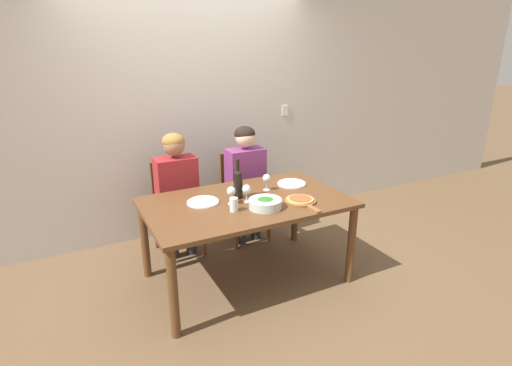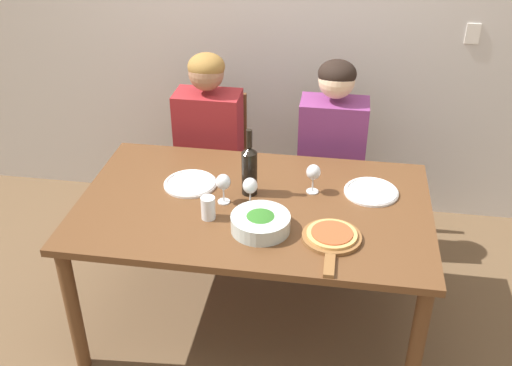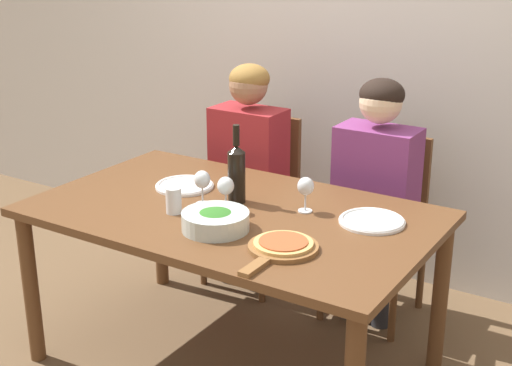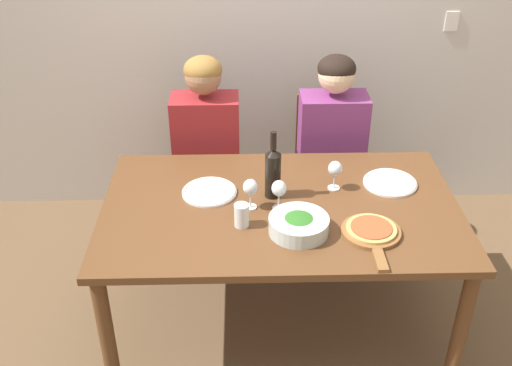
{
  "view_description": "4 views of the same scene",
  "coord_description": "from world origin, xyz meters",
  "px_view_note": "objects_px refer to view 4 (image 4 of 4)",
  "views": [
    {
      "loc": [
        -1.34,
        -2.79,
        1.97
      ],
      "look_at": [
        0.12,
        0.05,
        0.87
      ],
      "focal_mm": 28.0,
      "sensor_mm": 36.0,
      "label": 1
    },
    {
      "loc": [
        0.38,
        -2.37,
        2.3
      ],
      "look_at": [
        0.01,
        0.04,
        0.84
      ],
      "focal_mm": 42.0,
      "sensor_mm": 36.0,
      "label": 2
    },
    {
      "loc": [
        1.57,
        -2.3,
        1.84
      ],
      "look_at": [
        0.04,
        0.13,
        0.83
      ],
      "focal_mm": 50.0,
      "sensor_mm": 36.0,
      "label": 3
    },
    {
      "loc": [
        -0.18,
        -2.34,
        2.3
      ],
      "look_at": [
        -0.11,
        0.13,
        0.79
      ],
      "focal_mm": 42.0,
      "sensor_mm": 36.0,
      "label": 4
    }
  ],
  "objects_px": {
    "wine_glass_left": "(250,188)",
    "wine_glass_right": "(335,170)",
    "water_tumbler": "(242,215)",
    "chair_left": "(209,167)",
    "broccoli_bowl": "(299,225)",
    "pizza_on_board": "(372,232)",
    "chair_right": "(327,165)",
    "person_man": "(332,138)",
    "wine_bottle": "(273,171)",
    "person_woman": "(206,140)",
    "dinner_plate_right": "(390,182)",
    "wine_glass_centre": "(279,190)",
    "dinner_plate_left": "(209,192)"
  },
  "relations": [
    {
      "from": "wine_glass_right",
      "to": "wine_glass_centre",
      "type": "relative_size",
      "value": 1.0
    },
    {
      "from": "wine_glass_centre",
      "to": "wine_glass_right",
      "type": "bearing_deg",
      "value": 31.43
    },
    {
      "from": "chair_left",
      "to": "wine_glass_centre",
      "type": "distance_m",
      "value": 0.99
    },
    {
      "from": "dinner_plate_right",
      "to": "pizza_on_board",
      "type": "bearing_deg",
      "value": -112.51
    },
    {
      "from": "wine_bottle",
      "to": "wine_glass_left",
      "type": "distance_m",
      "value": 0.15
    },
    {
      "from": "person_man",
      "to": "broccoli_bowl",
      "type": "height_order",
      "value": "person_man"
    },
    {
      "from": "pizza_on_board",
      "to": "chair_right",
      "type": "bearing_deg",
      "value": 92.22
    },
    {
      "from": "chair_right",
      "to": "wine_bottle",
      "type": "height_order",
      "value": "wine_bottle"
    },
    {
      "from": "person_woman",
      "to": "dinner_plate_right",
      "type": "relative_size",
      "value": 4.58
    },
    {
      "from": "water_tumbler",
      "to": "pizza_on_board",
      "type": "bearing_deg",
      "value": -8.49
    },
    {
      "from": "chair_left",
      "to": "pizza_on_board",
      "type": "bearing_deg",
      "value": -54.18
    },
    {
      "from": "broccoli_bowl",
      "to": "wine_glass_centre",
      "type": "bearing_deg",
      "value": 112.66
    },
    {
      "from": "wine_glass_right",
      "to": "dinner_plate_left",
      "type": "bearing_deg",
      "value": -177.29
    },
    {
      "from": "wine_bottle",
      "to": "wine_glass_centre",
      "type": "relative_size",
      "value": 2.27
    },
    {
      "from": "broccoli_bowl",
      "to": "wine_glass_left",
      "type": "distance_m",
      "value": 0.29
    },
    {
      "from": "chair_right",
      "to": "person_woman",
      "type": "relative_size",
      "value": 0.75
    },
    {
      "from": "chair_right",
      "to": "pizza_on_board",
      "type": "height_order",
      "value": "chair_right"
    },
    {
      "from": "wine_bottle",
      "to": "broccoli_bowl",
      "type": "relative_size",
      "value": 1.29
    },
    {
      "from": "pizza_on_board",
      "to": "wine_glass_centre",
      "type": "xyz_separation_m",
      "value": [
        -0.39,
        0.21,
        0.09
      ]
    },
    {
      "from": "wine_glass_left",
      "to": "wine_glass_right",
      "type": "distance_m",
      "value": 0.44
    },
    {
      "from": "wine_glass_right",
      "to": "water_tumbler",
      "type": "height_order",
      "value": "wine_glass_right"
    },
    {
      "from": "chair_left",
      "to": "chair_right",
      "type": "xyz_separation_m",
      "value": [
        0.72,
        0.0,
        0.0
      ]
    },
    {
      "from": "dinner_plate_right",
      "to": "wine_glass_left",
      "type": "height_order",
      "value": "wine_glass_left"
    },
    {
      "from": "person_woman",
      "to": "water_tumbler",
      "type": "relative_size",
      "value": 11.12
    },
    {
      "from": "pizza_on_board",
      "to": "water_tumbler",
      "type": "xyz_separation_m",
      "value": [
        -0.57,
        0.08,
        0.04
      ]
    },
    {
      "from": "pizza_on_board",
      "to": "wine_glass_left",
      "type": "height_order",
      "value": "wine_glass_left"
    },
    {
      "from": "pizza_on_board",
      "to": "water_tumbler",
      "type": "height_order",
      "value": "water_tumbler"
    },
    {
      "from": "wine_bottle",
      "to": "dinner_plate_right",
      "type": "xyz_separation_m",
      "value": [
        0.59,
        0.09,
        -0.13
      ]
    },
    {
      "from": "chair_right",
      "to": "wine_glass_right",
      "type": "relative_size",
      "value": 6.0
    },
    {
      "from": "pizza_on_board",
      "to": "person_man",
      "type": "bearing_deg",
      "value": 92.48
    },
    {
      "from": "wine_glass_right",
      "to": "broccoli_bowl",
      "type": "bearing_deg",
      "value": -119.91
    },
    {
      "from": "chair_right",
      "to": "wine_glass_centre",
      "type": "bearing_deg",
      "value": -112.55
    },
    {
      "from": "chair_left",
      "to": "wine_bottle",
      "type": "bearing_deg",
      "value": -64.47
    },
    {
      "from": "broccoli_bowl",
      "to": "pizza_on_board",
      "type": "bearing_deg",
      "value": -5.32
    },
    {
      "from": "wine_bottle",
      "to": "wine_glass_left",
      "type": "xyz_separation_m",
      "value": [
        -0.11,
        -0.1,
        -0.03
      ]
    },
    {
      "from": "person_man",
      "to": "pizza_on_board",
      "type": "height_order",
      "value": "person_man"
    },
    {
      "from": "dinner_plate_left",
      "to": "water_tumbler",
      "type": "height_order",
      "value": "water_tumbler"
    },
    {
      "from": "dinner_plate_right",
      "to": "pizza_on_board",
      "type": "height_order",
      "value": "pizza_on_board"
    },
    {
      "from": "broccoli_bowl",
      "to": "wine_glass_centre",
      "type": "distance_m",
      "value": 0.21
    },
    {
      "from": "person_woman",
      "to": "water_tumbler",
      "type": "xyz_separation_m",
      "value": [
        0.2,
        -0.87,
        0.07
      ]
    },
    {
      "from": "pizza_on_board",
      "to": "wine_glass_right",
      "type": "xyz_separation_m",
      "value": [
        -0.11,
        0.39,
        0.09
      ]
    },
    {
      "from": "chair_left",
      "to": "broccoli_bowl",
      "type": "xyz_separation_m",
      "value": [
        0.45,
        -1.03,
        0.3
      ]
    },
    {
      "from": "person_man",
      "to": "water_tumbler",
      "type": "relative_size",
      "value": 11.12
    },
    {
      "from": "broccoli_bowl",
      "to": "water_tumbler",
      "type": "xyz_separation_m",
      "value": [
        -0.25,
        0.05,
        0.02
      ]
    },
    {
      "from": "person_woman",
      "to": "person_man",
      "type": "xyz_separation_m",
      "value": [
        0.72,
        0.0,
        0.0
      ]
    },
    {
      "from": "person_woman",
      "to": "chair_left",
      "type": "bearing_deg",
      "value": 90.0
    },
    {
      "from": "wine_glass_left",
      "to": "broccoli_bowl",
      "type": "bearing_deg",
      "value": -43.69
    },
    {
      "from": "person_man",
      "to": "chair_right",
      "type": "bearing_deg",
      "value": 90.0
    },
    {
      "from": "water_tumbler",
      "to": "chair_left",
      "type": "bearing_deg",
      "value": 101.57
    },
    {
      "from": "person_woman",
      "to": "pizza_on_board",
      "type": "bearing_deg",
      "value": -51.13
    }
  ]
}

